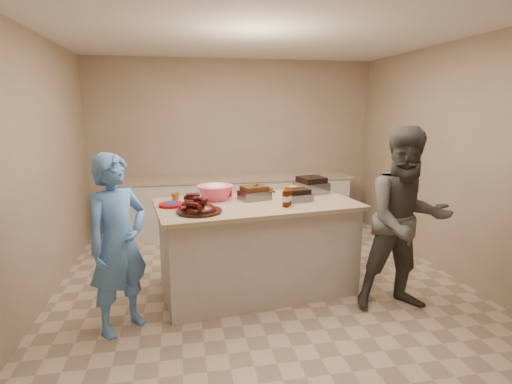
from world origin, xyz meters
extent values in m
cube|color=#47230F|center=(-0.09, 0.26, 0.98)|extent=(0.36, 0.31, 0.09)
cube|color=black|center=(0.36, 0.11, 0.98)|extent=(0.30, 0.27, 0.08)
cube|color=gray|center=(0.63, 0.49, 0.98)|extent=(0.39, 0.39, 0.13)
cylinder|color=silver|center=(0.04, 0.55, 0.98)|extent=(0.42, 0.42, 0.05)
cube|color=orange|center=(0.57, 0.49, 0.98)|extent=(0.33, 0.25, 0.09)
cylinder|color=#3C0F02|center=(0.16, -0.13, 0.98)|extent=(0.08, 0.08, 0.21)
cylinder|color=#3C0F02|center=(0.21, -0.06, 0.98)|extent=(0.07, 0.07, 0.19)
cylinder|color=#E1C700|center=(-0.16, 0.23, 0.98)|extent=(0.05, 0.05, 0.12)
imported|color=silver|center=(-0.16, 0.26, 0.98)|extent=(0.13, 0.06, 0.13)
cylinder|color=#9E040A|center=(-0.96, 0.11, 0.98)|extent=(0.28, 0.28, 0.03)
cylinder|color=#9E040A|center=(-0.83, -0.10, 0.98)|extent=(0.18, 0.18, 0.02)
imported|color=brown|center=(-0.93, 0.34, 0.98)|extent=(0.10, 0.10, 0.09)
cube|color=#9E040A|center=(-0.41, 0.52, 0.98)|extent=(0.23, 0.18, 0.11)
imported|color=#518AD6|center=(-1.41, -0.44, 0.00)|extent=(1.50, 1.56, 0.38)
imported|color=#55534C|center=(1.24, -0.54, 0.00)|extent=(1.05, 1.87, 0.68)
camera|label=1|loc=(-0.85, -3.88, 1.95)|focal=28.00mm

